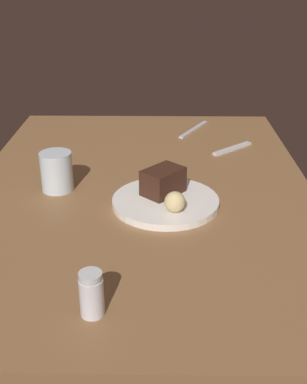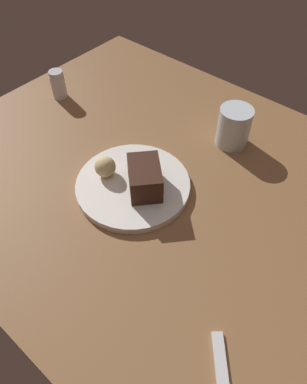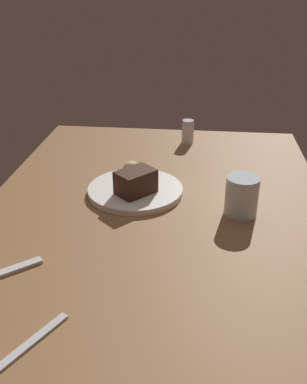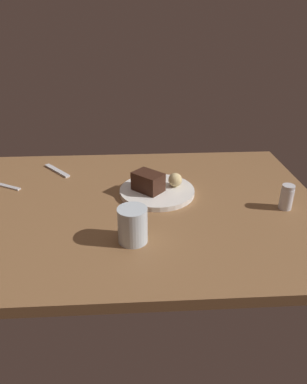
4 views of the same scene
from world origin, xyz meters
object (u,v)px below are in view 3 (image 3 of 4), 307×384
Objects in this scene: dessert_plate at (135,190)px; salt_shaker at (188,132)px; water_glass at (242,196)px; dessert_spoon at (4,273)px; chocolate_cake_slice at (136,182)px; butter_knife at (20,351)px; bread_roll at (131,169)px.

dessert_plate is 39.86cm from salt_shaker.
salt_shaker is 0.81× the size of water_glass.
dessert_plate is 41.21cm from dessert_spoon.
chocolate_cake_slice is 0.62× the size of dessert_spoon.
water_glass is 58.54cm from butter_knife.
salt_shaker reaches higher than butter_knife.
water_glass is 0.63× the size of dessert_spoon.
dessert_plate is 3.15× the size of salt_shaker.
dessert_plate is 1.28× the size of butter_knife.
salt_shaker is 0.41× the size of butter_knife.
bread_roll is 34.69cm from salt_shaker.
dessert_spoon is at bearing -29.00° from dessert_plate.
chocolate_cake_slice is 1.20× the size of salt_shaker.
chocolate_cake_slice is (2.91, 0.60, 3.82)cm from dessert_plate.
dessert_plate is at bearing 20.26° from dessert_spoon.
chocolate_cake_slice is at bearing 17.41° from dessert_spoon.
dessert_spoon is (73.97, -31.85, -3.46)cm from salt_shaker.
chocolate_cake_slice is at bearing -101.25° from water_glass.
water_glass reaches higher than chocolate_cake_slice.
dessert_plate is 1.62× the size of dessert_spoon.
chocolate_cake_slice is 42.38cm from salt_shaker.
dessert_spoon is 0.79× the size of butter_knife.
dessert_spoon is at bearing -58.67° from water_glass.
dessert_plate reaches higher than dessert_spoon.
dessert_plate is at bearing 17.31° from bread_roll.
bread_roll is (-6.09, -1.90, 3.08)cm from dessert_plate.
water_glass reaches higher than dessert_spoon.
dessert_spoon is (33.13, -20.58, -4.28)cm from chocolate_cake_slice.
bread_roll is 0.59× the size of salt_shaker.
chocolate_cake_slice is 26.00cm from water_glass.
water_glass reaches higher than salt_shaker.
dessert_plate is 54.94cm from butter_knife.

